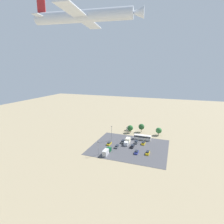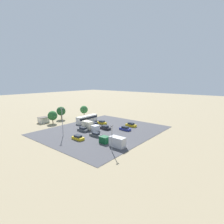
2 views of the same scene
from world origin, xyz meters
name	(u,v)px [view 1 (image 1 of 2)]	position (x,y,z in m)	size (l,w,h in m)	color
ground_plane	(132,143)	(0.00, 0.00, 0.00)	(400.00, 400.00, 0.00)	gray
parking_lot_surface	(129,147)	(0.00, 7.04, 0.04)	(45.35, 38.21, 0.08)	#424247
shed_building	(129,129)	(7.70, -22.93, 1.30)	(4.37, 3.70, 2.59)	silver
bus	(142,137)	(-5.38, -7.59, 1.77)	(11.19, 2.57, 3.13)	silver
parked_car_0	(132,146)	(-1.79, 6.84, 0.74)	(1.87, 4.55, 1.58)	black
parked_car_1	(136,152)	(-5.87, 13.77, 0.71)	(1.95, 4.46, 1.51)	navy
parked_car_2	(109,144)	(13.01, 7.90, 0.71)	(1.98, 4.37, 1.51)	gold
parked_car_3	(136,142)	(-2.68, -0.11, 0.75)	(1.99, 4.59, 1.62)	#4C5156
parked_car_4	(143,143)	(-7.32, -0.02, 0.72)	(1.99, 4.31, 1.53)	gold
parked_car_5	(117,146)	(6.98, 10.20, 0.67)	(1.78, 4.74, 1.42)	#4C5156
parked_car_6	(123,142)	(5.70, 1.96, 0.75)	(1.76, 4.69, 1.60)	#4C5156
parked_car_7	(148,153)	(-11.97, 12.52, 0.76)	(1.86, 4.60, 1.64)	gold
parked_truck_0	(127,141)	(2.53, 2.52, 1.58)	(2.54, 7.58, 3.29)	silver
parked_truck_1	(106,152)	(9.78, 20.48, 1.44)	(2.39, 8.87, 2.98)	#0C4723
tree_near_shed	(130,128)	(5.85, -18.18, 3.62)	(4.24, 4.24, 5.75)	brown
tree_apron_mid	(141,127)	(-1.75, -22.57, 4.14)	(4.41, 4.41, 6.36)	brown
tree_apron_far	(159,131)	(-14.84, -20.22, 3.44)	(4.26, 4.26, 5.58)	brown
light_pole_lot_centre	(98,148)	(13.64, 22.99, 4.25)	(0.90, 0.28, 7.49)	gray
light_pole_lot_edge	(112,133)	(13.89, 0.86, 5.49)	(0.90, 0.28, 9.94)	gray
airplane	(87,16)	(8.15, 42.62, 64.69)	(40.42, 33.34, 9.75)	silver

